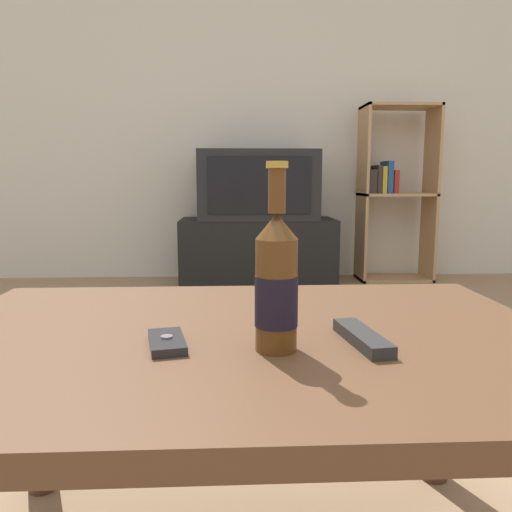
{
  "coord_description": "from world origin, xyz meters",
  "views": [
    {
      "loc": [
        -0.02,
        -0.83,
        0.75
      ],
      "look_at": [
        0.03,
        0.21,
        0.59
      ],
      "focal_mm": 35.0,
      "sensor_mm": 36.0,
      "label": 1
    }
  ],
  "objects_px": {
    "tv_stand": "(258,251)",
    "television": "(258,185)",
    "cell_phone": "(167,342)",
    "remote_control": "(362,338)",
    "bookshelf": "(393,191)",
    "beer_bottle": "(276,284)"
  },
  "relations": [
    {
      "from": "cell_phone",
      "to": "beer_bottle",
      "type": "bearing_deg",
      "value": -20.23
    },
    {
      "from": "beer_bottle",
      "to": "tv_stand",
      "type": "bearing_deg",
      "value": 87.66
    },
    {
      "from": "bookshelf",
      "to": "beer_bottle",
      "type": "xyz_separation_m",
      "value": [
        -1.11,
        -2.9,
        -0.07
      ]
    },
    {
      "from": "bookshelf",
      "to": "beer_bottle",
      "type": "distance_m",
      "value": 3.11
    },
    {
      "from": "tv_stand",
      "to": "bookshelf",
      "type": "height_order",
      "value": "bookshelf"
    },
    {
      "from": "bookshelf",
      "to": "cell_phone",
      "type": "relative_size",
      "value": 10.71
    },
    {
      "from": "tv_stand",
      "to": "remote_control",
      "type": "bearing_deg",
      "value": -89.49
    },
    {
      "from": "tv_stand",
      "to": "television",
      "type": "bearing_deg",
      "value": -90.0
    },
    {
      "from": "cell_phone",
      "to": "bookshelf",
      "type": "bearing_deg",
      "value": 53.94
    },
    {
      "from": "beer_bottle",
      "to": "television",
      "type": "bearing_deg",
      "value": 87.66
    },
    {
      "from": "television",
      "to": "bookshelf",
      "type": "height_order",
      "value": "bookshelf"
    },
    {
      "from": "tv_stand",
      "to": "bookshelf",
      "type": "distance_m",
      "value": 1.09
    },
    {
      "from": "tv_stand",
      "to": "cell_phone",
      "type": "relative_size",
      "value": 9.2
    },
    {
      "from": "tv_stand",
      "to": "beer_bottle",
      "type": "bearing_deg",
      "value": -92.34
    },
    {
      "from": "bookshelf",
      "to": "remote_control",
      "type": "relative_size",
      "value": 7.75
    },
    {
      "from": "tv_stand",
      "to": "bookshelf",
      "type": "relative_size",
      "value": 0.86
    },
    {
      "from": "tv_stand",
      "to": "remote_control",
      "type": "distance_m",
      "value": 2.8
    },
    {
      "from": "bookshelf",
      "to": "beer_bottle",
      "type": "relative_size",
      "value": 4.47
    },
    {
      "from": "bookshelf",
      "to": "cell_phone",
      "type": "height_order",
      "value": "bookshelf"
    },
    {
      "from": "television",
      "to": "bookshelf",
      "type": "xyz_separation_m",
      "value": [
        1.0,
        0.1,
        -0.04
      ]
    },
    {
      "from": "tv_stand",
      "to": "television",
      "type": "height_order",
      "value": "television"
    },
    {
      "from": "remote_control",
      "to": "television",
      "type": "bearing_deg",
      "value": 81.83
    }
  ]
}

